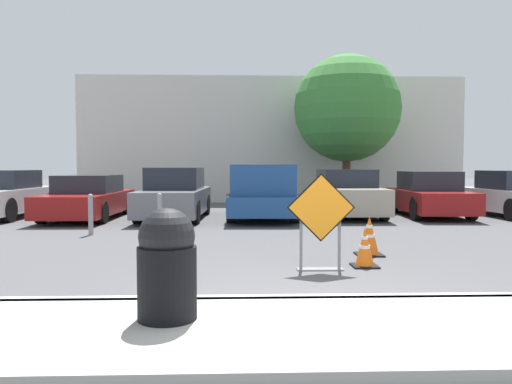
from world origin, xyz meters
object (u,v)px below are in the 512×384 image
object	(u,v)px
parked_car_fourth	(346,195)
trash_bin	(167,264)
parked_car_nearest	(4,196)
parked_car_third	(175,195)
road_closed_sign	(321,217)
parked_car_second	(88,198)
bollard_second	(91,213)
pickup_truck	(263,194)
traffic_cone_second	(369,236)
bollard_nearest	(160,213)
parked_car_fifth	(429,195)
traffic_cone_nearest	(365,248)

from	to	relation	value
parked_car_fourth	trash_bin	size ratio (longest dim) A/B	3.94
parked_car_nearest	trash_bin	bearing A→B (deg)	121.77
parked_car_third	road_closed_sign	bearing A→B (deg)	114.96
parked_car_second	bollard_second	xyz separation A→B (m)	(1.17, -3.72, -0.11)
road_closed_sign	pickup_truck	bearing A→B (deg)	93.89
parked_car_second	parked_car_third	bearing A→B (deg)	175.93
trash_bin	parked_car_third	bearing A→B (deg)	96.82
traffic_cone_second	bollard_second	bearing A→B (deg)	153.59
parked_car_fourth	bollard_nearest	size ratio (longest dim) A/B	4.29
parked_car_second	parked_car_fifth	distance (m)	10.62
pickup_truck	bollard_nearest	world-z (taller)	pickup_truck
bollard_second	traffic_cone_second	bearing A→B (deg)	-26.41
traffic_cone_nearest	pickup_truck	xyz separation A→B (m)	(-1.25, 7.34, 0.43)
traffic_cone_second	parked_car_second	bearing A→B (deg)	136.37
pickup_truck	trash_bin	world-z (taller)	pickup_truck
parked_car_nearest	trash_bin	distance (m)	12.70
parked_car_second	bollard_nearest	size ratio (longest dim) A/B	4.82
traffic_cone_second	parked_car_third	world-z (taller)	parked_car_third
parked_car_second	trash_bin	bearing A→B (deg)	110.70
traffic_cone_nearest	trash_bin	xyz separation A→B (m)	(-2.65, -3.04, 0.36)
trash_bin	bollard_second	distance (m)	7.40
parked_car_third	bollard_nearest	world-z (taller)	parked_car_third
parked_car_third	trash_bin	world-z (taller)	parked_car_third
parked_car_fifth	parked_car_third	bearing A→B (deg)	6.97
parked_car_fourth	road_closed_sign	bearing A→B (deg)	75.67
traffic_cone_second	bollard_nearest	distance (m)	5.02
parked_car_fifth	parked_car_fourth	bearing A→B (deg)	3.79
parked_car_fifth	trash_bin	bearing A→B (deg)	61.61
road_closed_sign	parked_car_fourth	distance (m)	8.38
road_closed_sign	bollard_second	xyz separation A→B (m)	(-4.64, 4.09, -0.32)
parked_car_fourth	parked_car_second	bearing A→B (deg)	2.56
parked_car_second	pickup_truck	xyz separation A→B (m)	(5.29, -0.22, 0.13)
parked_car_second	bollard_second	size ratio (longest dim) A/B	4.90
parked_car_third	pickup_truck	world-z (taller)	pickup_truck
traffic_cone_second	traffic_cone_nearest	bearing A→B (deg)	-108.58
parked_car_nearest	bollard_nearest	xyz separation A→B (m)	(5.40, -4.01, -0.17)
traffic_cone_second	parked_car_second	world-z (taller)	parked_car_second
traffic_cone_nearest	parked_car_second	xyz separation A→B (m)	(-6.55, 7.56, 0.31)
trash_bin	road_closed_sign	bearing A→B (deg)	55.53
trash_bin	bollard_second	size ratio (longest dim) A/B	1.11
traffic_cone_nearest	bollard_second	xyz separation A→B (m)	(-5.38, 3.84, 0.20)
traffic_cone_nearest	parked_car_nearest	xyz separation A→B (m)	(-9.20, 7.85, 0.38)
bollard_second	bollard_nearest	bearing A→B (deg)	-0.00
parked_car_nearest	pickup_truck	bearing A→B (deg)	177.07
traffic_cone_nearest	trash_bin	distance (m)	4.05
road_closed_sign	traffic_cone_nearest	world-z (taller)	road_closed_sign
traffic_cone_nearest	parked_car_second	distance (m)	10.00
parked_car_fourth	bollard_second	bearing A→B (deg)	31.06
parked_car_fourth	bollard_second	xyz separation A→B (m)	(-6.79, -4.00, -0.19)
traffic_cone_nearest	parked_car_fifth	size ratio (longest dim) A/B	0.15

